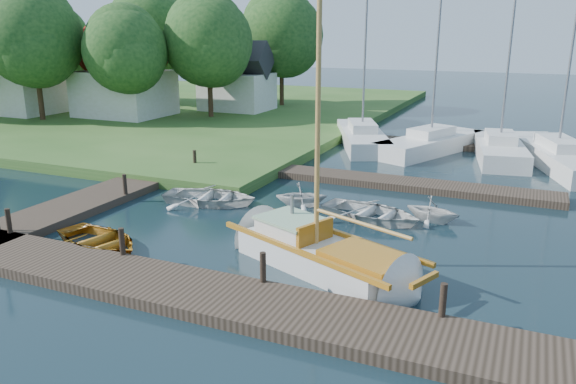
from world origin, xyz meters
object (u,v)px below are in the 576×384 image
at_px(mooring_post_1, 122,241).
at_px(tender_a, 210,194).
at_px(mooring_post_5, 195,159).
at_px(mooring_post_2, 263,267).
at_px(tree_7, 282,34).
at_px(house_c, 237,83).
at_px(mooring_post_3, 443,300).
at_px(tender_d, 433,208).
at_px(marina_boat_0, 362,136).
at_px(tree_2, 126,50).
at_px(tree_3, 209,41).
at_px(marina_boat_1, 431,142).
at_px(house_a, 124,81).
at_px(sailboat, 325,257).
at_px(marina_boat_2, 499,148).
at_px(mooring_post_4, 125,184).
at_px(dinghy, 99,237).
at_px(tree_1, 34,37).
at_px(marina_boat_3, 558,155).
at_px(house_b, 20,82).
at_px(tree_5, 58,44).
at_px(tree_4, 150,32).
at_px(tender_b, 301,193).
at_px(mooring_post_0, 9,221).

height_order(mooring_post_1, tender_a, mooring_post_1).
bearing_deg(mooring_post_1, mooring_post_5, 111.80).
bearing_deg(mooring_post_2, tree_7, 113.50).
height_order(mooring_post_5, house_c, house_c).
bearing_deg(mooring_post_3, tree_7, 120.10).
relative_size(tender_a, tender_d, 1.90).
relative_size(marina_boat_0, tree_7, 1.07).
height_order(tree_2, tree_3, tree_3).
bearing_deg(tender_a, marina_boat_0, -18.31).
bearing_deg(house_c, tree_7, 63.69).
distance_m(marina_boat_1, house_a, 22.56).
bearing_deg(mooring_post_3, sailboat, 150.07).
distance_m(house_c, tree_7, 5.79).
relative_size(tender_d, house_c, 0.37).
height_order(tender_d, marina_boat_2, marina_boat_2).
height_order(mooring_post_1, mooring_post_4, same).
height_order(dinghy, tree_7, tree_7).
bearing_deg(tree_1, tree_3, 30.96).
height_order(dinghy, marina_boat_3, marina_boat_3).
relative_size(house_b, tree_3, 0.66).
bearing_deg(marina_boat_1, mooring_post_4, 169.96).
distance_m(marina_boat_0, house_c, 14.51).
bearing_deg(tree_3, tree_1, -149.04).
bearing_deg(tree_5, tree_7, 18.43).
relative_size(mooring_post_4, tree_4, 0.08).
distance_m(tender_b, tree_1, 26.14).
xyz_separation_m(tree_2, tree_3, (4.00, 4.00, 0.56)).
height_order(tree_3, tree_7, tree_7).
height_order(marina_boat_0, house_a, marina_boat_0).
height_order(marina_boat_2, house_c, marina_boat_2).
distance_m(mooring_post_4, marina_boat_3, 20.72).
relative_size(dinghy, tree_7, 0.36).
bearing_deg(marina_boat_0, tree_3, 50.64).
relative_size(mooring_post_5, house_b, 0.14).
height_order(mooring_post_1, mooring_post_5, same).
height_order(mooring_post_0, marina_boat_0, marina_boat_0).
bearing_deg(tree_1, tender_b, -22.58).
bearing_deg(mooring_post_4, marina_boat_0, 69.99).
relative_size(mooring_post_5, house_c, 0.15).
relative_size(mooring_post_4, tree_1, 0.09).
relative_size(tender_d, tree_1, 0.21).
relative_size(sailboat, marina_boat_2, 0.90).
height_order(tender_a, tree_7, tree_7).
relative_size(mooring_post_3, mooring_post_5, 1.00).
relative_size(house_a, tree_2, 0.81).
bearing_deg(tree_2, house_a, 135.75).
relative_size(tender_b, tree_7, 0.21).
bearing_deg(marina_boat_1, tree_2, 113.76).
height_order(mooring_post_2, tree_7, tree_7).
relative_size(mooring_post_5, tree_7, 0.09).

